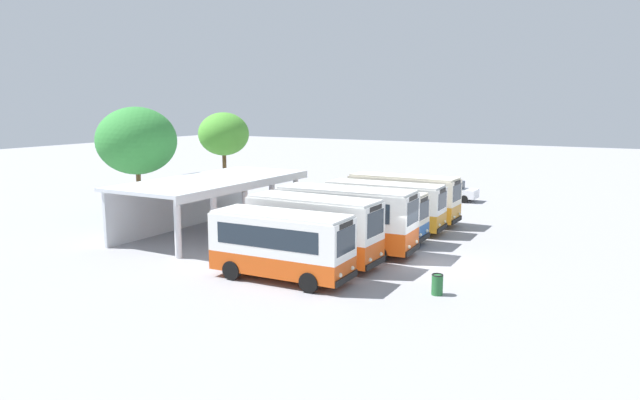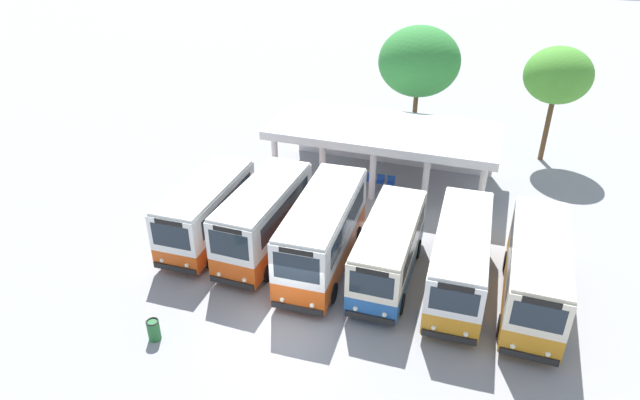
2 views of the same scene
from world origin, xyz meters
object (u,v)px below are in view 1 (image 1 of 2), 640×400
object	(u,v)px
city_bus_fifth_blue	(384,204)
waiting_chair_second_from_end	(230,225)
city_bus_second_in_row	(314,228)
city_bus_middle_cream	(346,217)
parked_car_flank	(451,191)
city_bus_fourth_amber	(368,213)
city_bus_far_end_green	(403,197)
waiting_chair_middle_seat	(236,223)
litter_bin_apron	(437,284)
waiting_chair_end_by_column	(224,227)
city_bus_nearest_orange	(281,243)

from	to	relation	value
city_bus_fifth_blue	waiting_chair_second_from_end	distance (m)	9.74
city_bus_second_in_row	city_bus_middle_cream	world-z (taller)	city_bus_middle_cream
city_bus_second_in_row	parked_car_flank	xyz separation A→B (m)	(22.73, -0.22, -1.05)
city_bus_fourth_amber	city_bus_far_end_green	distance (m)	6.04
parked_car_flank	waiting_chair_middle_seat	bearing A→B (deg)	155.57
waiting_chair_middle_seat	litter_bin_apron	xyz separation A→B (m)	(-5.95, -15.06, -0.07)
parked_car_flank	waiting_chair_end_by_column	bearing A→B (deg)	156.98
city_bus_second_in_row	city_bus_fourth_amber	size ratio (longest dim) A/B	1.00
city_bus_middle_cream	waiting_chair_middle_seat	size ratio (longest dim) A/B	8.93
parked_car_flank	litter_bin_apron	world-z (taller)	parked_car_flank
city_bus_far_end_green	waiting_chair_middle_seat	distance (m)	11.35
city_bus_middle_cream	parked_car_flank	world-z (taller)	city_bus_middle_cream
city_bus_far_end_green	waiting_chair_second_from_end	size ratio (longest dim) A/B	8.70
city_bus_fifth_blue	litter_bin_apron	xyz separation A→B (m)	(-10.67, -6.97, -1.24)
city_bus_fifth_blue	city_bus_far_end_green	bearing A→B (deg)	-2.32
parked_car_flank	waiting_chair_second_from_end	xyz separation A→B (m)	(-19.00, 8.33, -0.30)
city_bus_nearest_orange	parked_car_flank	xyz separation A→B (m)	(25.74, -0.19, -0.91)
city_bus_second_in_row	city_bus_fourth_amber	world-z (taller)	city_bus_second_in_row
city_bus_nearest_orange	city_bus_fifth_blue	world-z (taller)	city_bus_nearest_orange
city_bus_second_in_row	litter_bin_apron	bearing A→B (deg)	-103.13
city_bus_second_in_row	waiting_chair_middle_seat	size ratio (longest dim) A/B	8.05
city_bus_fifth_blue	city_bus_far_end_green	distance (m)	3.02
city_bus_fifth_blue	waiting_chair_middle_seat	size ratio (longest dim) A/B	8.90
city_bus_middle_cream	waiting_chair_middle_seat	xyz separation A→B (m)	(1.32, 8.43, -1.40)
city_bus_fourth_amber	parked_car_flank	distance (m)	16.71
parked_car_flank	litter_bin_apron	xyz separation A→B (m)	(-24.34, -6.71, -0.37)
city_bus_middle_cream	litter_bin_apron	size ratio (longest dim) A/B	8.53
waiting_chair_middle_seat	litter_bin_apron	world-z (taller)	litter_bin_apron
parked_car_flank	city_bus_second_in_row	bearing A→B (deg)	179.43
parked_car_flank	city_bus_fourth_amber	bearing A→B (deg)	-179.94
city_bus_fourth_amber	waiting_chair_middle_seat	bearing A→B (deg)	101.47
city_bus_nearest_orange	litter_bin_apron	bearing A→B (deg)	-78.53
city_bus_nearest_orange	waiting_chair_end_by_column	bearing A→B (deg)	53.03
waiting_chair_end_by_column	waiting_chair_middle_seat	size ratio (longest dim) A/B	1.00
city_bus_second_in_row	litter_bin_apron	size ratio (longest dim) A/B	7.69
city_bus_nearest_orange	waiting_chair_middle_seat	bearing A→B (deg)	47.97
waiting_chair_end_by_column	waiting_chair_middle_seat	xyz separation A→B (m)	(1.23, 0.02, 0.00)
waiting_chair_second_from_end	city_bus_second_in_row	bearing A→B (deg)	-114.69
parked_car_flank	waiting_chair_second_from_end	distance (m)	20.75
waiting_chair_second_from_end	city_bus_nearest_orange	bearing A→B (deg)	-129.64
city_bus_nearest_orange	waiting_chair_middle_seat	distance (m)	11.05
city_bus_middle_cream	city_bus_fifth_blue	bearing A→B (deg)	3.18
city_bus_far_end_green	parked_car_flank	size ratio (longest dim) A/B	1.83
city_bus_second_in_row	city_bus_middle_cream	distance (m)	3.03
city_bus_far_end_green	waiting_chair_middle_seat	xyz separation A→B (m)	(-7.74, 8.22, -1.25)
city_bus_middle_cream	city_bus_fourth_amber	size ratio (longest dim) A/B	1.11
city_bus_fifth_blue	waiting_chair_end_by_column	xyz separation A→B (m)	(-5.94, 8.08, -1.18)
city_bus_second_in_row	parked_car_flank	world-z (taller)	city_bus_second_in_row
city_bus_far_end_green	litter_bin_apron	xyz separation A→B (m)	(-13.69, -6.85, -1.32)
city_bus_nearest_orange	waiting_chair_second_from_end	bearing A→B (deg)	50.36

